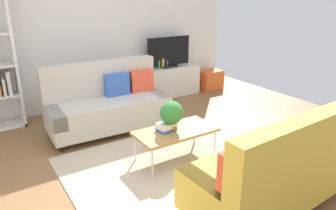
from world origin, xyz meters
TOP-DOWN VIEW (x-y plane):
  - ground_plane at (0.00, 0.00)m, footprint 7.68×7.68m
  - wall_far at (0.00, 2.80)m, footprint 6.40×0.12m
  - area_rug at (0.14, -0.16)m, footprint 2.90×2.20m
  - couch_beige at (-0.19, 1.46)m, footprint 1.93×0.90m
  - couch_green at (0.48, -1.38)m, footprint 1.94×0.92m
  - coffee_table at (0.19, 0.04)m, footprint 1.10×0.56m
  - tv_console at (1.62, 2.46)m, footprint 1.40×0.44m
  - tv at (1.62, 2.44)m, footprint 1.00×0.20m
  - storage_trunk at (2.72, 2.36)m, footprint 0.52×0.40m
  - potted_plant at (0.15, 0.08)m, footprint 0.31×0.31m
  - table_book_0 at (0.08, 0.09)m, footprint 0.28×0.23m
  - table_book_1 at (0.08, 0.09)m, footprint 0.26×0.21m
  - table_book_2 at (0.08, 0.09)m, footprint 0.25×0.20m
  - vase_0 at (1.04, 2.51)m, footprint 0.09×0.09m
  - vase_1 at (1.19, 2.51)m, footprint 0.12×0.12m
  - bottle_0 at (1.37, 2.42)m, footprint 0.04×0.04m
  - bottle_1 at (1.46, 2.42)m, footprint 0.06×0.06m
  - bottle_2 at (1.57, 2.42)m, footprint 0.04×0.04m

SIDE VIEW (x-z plane):
  - ground_plane at x=0.00m, z-range 0.00..0.00m
  - area_rug at x=0.14m, z-range 0.00..0.01m
  - storage_trunk at x=2.72m, z-range 0.00..0.44m
  - tv_console at x=1.62m, z-range 0.00..0.64m
  - coffee_table at x=0.19m, z-range 0.18..0.60m
  - table_book_0 at x=0.08m, z-range 0.42..0.46m
  - couch_green at x=0.48m, z-range -0.11..0.99m
  - couch_beige at x=-0.19m, z-range -0.10..1.00m
  - table_book_1 at x=0.08m, z-range 0.46..0.49m
  - table_book_2 at x=0.08m, z-range 0.49..0.52m
  - potted_plant at x=0.15m, z-range 0.45..0.85m
  - vase_0 at x=1.04m, z-range 0.64..0.78m
  - vase_1 at x=1.19m, z-range 0.64..0.79m
  - bottle_2 at x=1.57m, z-range 0.64..0.79m
  - bottle_0 at x=1.37m, z-range 0.64..0.81m
  - bottle_1 at x=1.46m, z-range 0.64..0.84m
  - tv at x=1.62m, z-range 0.63..1.27m
  - wall_far at x=0.00m, z-range 0.00..2.90m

